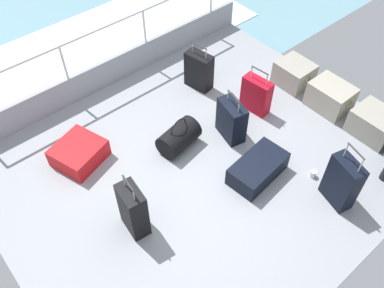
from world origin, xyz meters
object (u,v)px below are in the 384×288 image
suitcase_2 (342,182)px  suitcase_6 (256,95)px  cargo_crate_2 (374,124)px  suitcase_5 (258,168)px  duffel_bag (179,137)px  suitcase_1 (199,71)px  suitcase_3 (133,210)px  paper_cup (313,174)px  suitcase_4 (79,153)px  suitcase_0 (231,120)px  cargo_crate_1 (330,97)px  cargo_crate_0 (294,74)px

suitcase_2 → suitcase_6: bearing=167.2°
cargo_crate_2 → suitcase_5: bearing=-106.5°
cargo_crate_2 → duffel_bag: 2.72m
suitcase_1 → suitcase_5: 1.92m
suitcase_3 → suitcase_5: suitcase_3 is taller
cargo_crate_2 → paper_cup: (-0.04, -1.23, -0.14)m
suitcase_4 → suitcase_0: bearing=62.2°
suitcase_2 → suitcase_6: size_ratio=1.26×
suitcase_0 → paper_cup: size_ratio=7.31×
suitcase_5 → suitcase_6: 1.26m
cargo_crate_2 → suitcase_1: size_ratio=0.83×
cargo_crate_1 → suitcase_3: 3.38m
cargo_crate_0 → suitcase_0: (0.16, -1.52, 0.10)m
duffel_bag → suitcase_6: bearing=83.4°
cargo_crate_1 → suitcase_4: cargo_crate_1 is taller
cargo_crate_0 → suitcase_0: size_ratio=0.77×
cargo_crate_0 → suitcase_1: suitcase_1 is taller
suitcase_0 → suitcase_5: 0.79m
suitcase_1 → suitcase_4: suitcase_1 is taller
suitcase_0 → suitcase_2: (1.62, 0.24, 0.06)m
suitcase_0 → paper_cup: bearing=14.1°
suitcase_5 → suitcase_2: bearing=28.2°
duffel_bag → paper_cup: (1.52, 0.99, -0.13)m
suitcase_1 → suitcase_2: size_ratio=0.83×
cargo_crate_0 → suitcase_4: 3.46m
suitcase_5 → suitcase_1: bearing=162.2°
cargo_crate_2 → suitcase_5: size_ratio=0.77×
suitcase_2 → suitcase_4: (-2.59, -2.08, -0.22)m
cargo_crate_0 → cargo_crate_1: cargo_crate_1 is taller
cargo_crate_1 → suitcase_2: (1.09, -1.27, 0.15)m
suitcase_3 → cargo_crate_2: bearing=74.8°
paper_cup → suitcase_0: bearing=-165.9°
cargo_crate_0 → suitcase_4: (-0.81, -3.36, -0.06)m
cargo_crate_1 → suitcase_0: bearing=-109.6°
suitcase_4 → suitcase_5: bearing=43.2°
suitcase_0 → duffel_bag: 0.76m
suitcase_0 → suitcase_6: 0.66m
cargo_crate_1 → suitcase_2: bearing=-49.5°
suitcase_3 → paper_cup: size_ratio=8.77×
suitcase_0 → suitcase_3: bearing=-79.5°
cargo_crate_0 → suitcase_6: (0.02, -0.88, 0.08)m
suitcase_1 → suitcase_5: bearing=-17.8°
suitcase_6 → paper_cup: 1.43m
suitcase_5 → cargo_crate_1: bearing=96.7°
cargo_crate_1 → suitcase_2: size_ratio=0.69×
suitcase_2 → suitcase_6: 1.82m
suitcase_6 → duffel_bag: bearing=-96.6°
suitcase_2 → suitcase_5: size_ratio=1.12×
cargo_crate_2 → duffel_bag: bearing=-125.2°
suitcase_4 → suitcase_6: 2.62m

